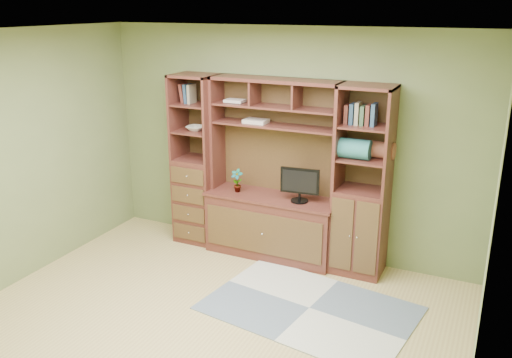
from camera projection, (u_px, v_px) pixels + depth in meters
The scene contains 11 objects.
room at pixel (195, 197), 4.47m from camera, with size 4.60×4.10×2.64m.
center_hutch at pixel (272, 171), 6.08m from camera, with size 1.54×0.53×2.05m, color #50231C.
left_tower at pixel (197, 160), 6.51m from camera, with size 0.50×0.45×2.05m, color #50231C.
right_tower at pixel (362, 183), 5.70m from camera, with size 0.55×0.45×2.05m, color #50231C.
rug at pixel (309, 308), 5.25m from camera, with size 1.93×1.29×0.01m, color #949999.
monitor at pixel (300, 179), 5.91m from camera, with size 0.43×0.19×0.53m, color black.
orchid at pixel (237, 181), 6.27m from camera, with size 0.14×0.10×0.27m, color #B5503D.
magazines at pixel (256, 121), 6.08m from camera, with size 0.26×0.19×0.04m, color #BDADA0.
bowl at pixel (196, 128), 6.39m from camera, with size 0.22×0.22×0.05m, color silver.
blanket_teal at pixel (353, 149), 5.58m from camera, with size 0.36×0.21×0.21m, color #2A6F6E.
blanket_red at pixel (379, 150), 5.60m from camera, with size 0.31×0.17×0.17m, color brown.
Camera 1 is at (2.24, -3.60, 2.83)m, focal length 38.00 mm.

